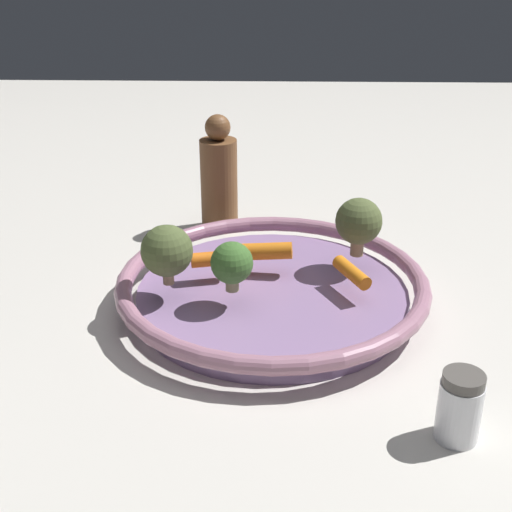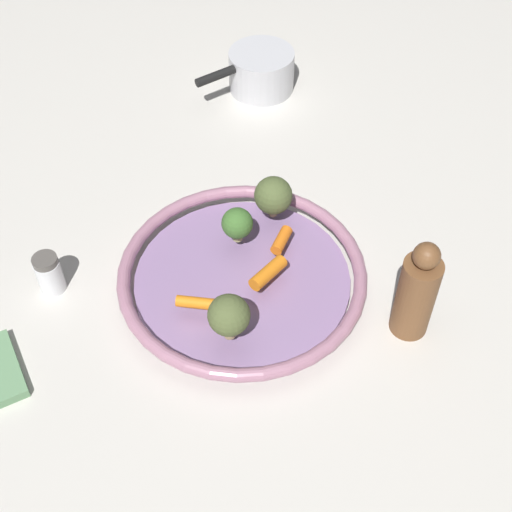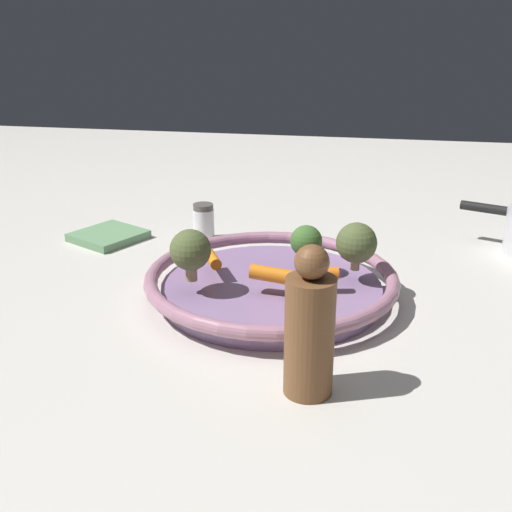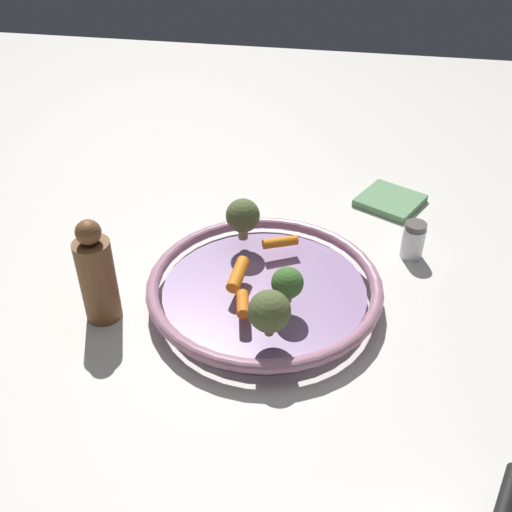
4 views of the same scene
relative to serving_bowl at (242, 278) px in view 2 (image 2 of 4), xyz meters
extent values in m
plane|color=beige|center=(0.00, 0.00, -0.02)|extent=(2.54, 2.54, 0.00)
cylinder|color=#8E709E|center=(0.00, 0.00, -0.01)|extent=(0.31, 0.31, 0.02)
torus|color=#A77187|center=(0.00, 0.00, 0.01)|extent=(0.36, 0.36, 0.02)
cylinder|color=orange|center=(-0.04, -0.01, 0.03)|extent=(0.02, 0.07, 0.02)
cylinder|color=orange|center=(0.01, 0.09, 0.03)|extent=(0.06, 0.04, 0.02)
cylinder|color=orange|center=(-0.02, -0.07, 0.03)|extent=(0.03, 0.05, 0.02)
cylinder|color=tan|center=(-0.05, 0.10, 0.03)|extent=(0.02, 0.02, 0.02)
sphere|color=#505C32|center=(-0.05, 0.10, 0.06)|extent=(0.06, 0.06, 0.06)
cylinder|color=tan|center=(0.03, -0.11, 0.03)|extent=(0.01, 0.01, 0.02)
sphere|color=#4F5D32|center=(0.03, -0.11, 0.06)|extent=(0.06, 0.06, 0.06)
cylinder|color=tan|center=(0.04, -0.04, 0.03)|extent=(0.01, 0.01, 0.01)
sphere|color=#3F6B2D|center=(0.04, -0.04, 0.05)|extent=(0.05, 0.05, 0.05)
cylinder|color=white|center=(0.22, 0.16, 0.01)|extent=(0.04, 0.04, 0.05)
cylinder|color=#56514C|center=(0.22, 0.16, 0.04)|extent=(0.04, 0.04, 0.01)
cylinder|color=brown|center=(-0.23, -0.08, 0.04)|extent=(0.05, 0.05, 0.13)
sphere|color=brown|center=(-0.23, -0.08, 0.13)|extent=(0.04, 0.04, 0.04)
cylinder|color=silver|center=(0.26, -0.41, 0.02)|extent=(0.12, 0.12, 0.08)
cylinder|color=black|center=(0.29, -0.32, 0.04)|extent=(0.04, 0.08, 0.02)
camera|label=1|loc=(0.70, 0.00, 0.38)|focal=48.85mm
camera|label=2|loc=(-0.39, 0.52, 0.79)|focal=50.07mm
camera|label=3|loc=(-0.81, -0.13, 0.36)|focal=44.49mm
camera|label=4|loc=(0.11, -0.68, 0.56)|focal=41.05mm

